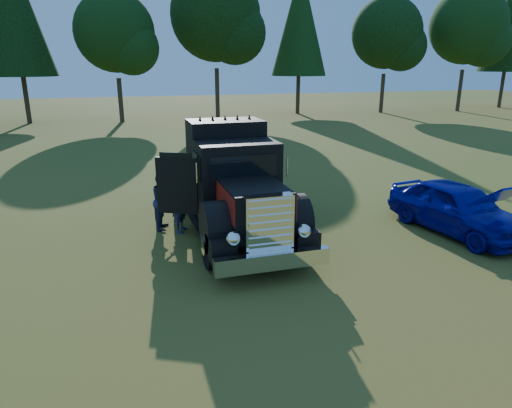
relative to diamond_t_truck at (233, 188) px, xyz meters
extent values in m
plane|color=#345017|center=(1.47, -2.35, -1.28)|extent=(120.00, 120.00, 0.00)
cylinder|color=#2D2116|center=(-9.53, 28.15, 1.06)|extent=(0.36, 0.36, 4.68)
cone|color=black|center=(-9.53, 28.15, 7.17)|extent=(5.20, 5.20, 9.75)
cylinder|color=#2D2116|center=(-2.53, 27.15, 0.43)|extent=(0.36, 0.36, 3.42)
sphere|color=black|center=(-2.53, 27.15, 5.56)|extent=(6.08, 6.08, 6.08)
sphere|color=black|center=(-1.39, 26.39, 4.42)|extent=(4.18, 4.18, 4.18)
cylinder|color=#2D2116|center=(5.47, 27.65, 0.79)|extent=(0.36, 0.36, 4.14)
sphere|color=black|center=(5.47, 27.65, 7.00)|extent=(7.36, 7.36, 7.36)
sphere|color=black|center=(6.85, 26.73, 5.62)|extent=(5.06, 5.06, 5.06)
cylinder|color=#2D2116|center=(13.47, 29.15, 0.97)|extent=(0.36, 0.36, 4.50)
cone|color=black|center=(13.47, 29.15, 6.85)|extent=(5.00, 5.00, 9.38)
cylinder|color=#2D2116|center=(21.47, 27.65, 0.52)|extent=(0.36, 0.36, 3.60)
sphere|color=black|center=(21.47, 27.65, 5.92)|extent=(6.40, 6.40, 6.40)
sphere|color=black|center=(22.67, 26.85, 4.72)|extent=(4.40, 4.40, 4.40)
cylinder|color=#2D2116|center=(29.47, 26.65, 0.70)|extent=(0.36, 0.36, 3.96)
sphere|color=black|center=(29.47, 26.65, 6.64)|extent=(7.04, 7.04, 7.04)
sphere|color=black|center=(30.79, 25.77, 5.32)|extent=(4.84, 4.84, 4.84)
cylinder|color=#2D2116|center=(36.47, 28.65, 1.15)|extent=(0.36, 0.36, 4.86)
cone|color=black|center=(36.47, 28.65, 7.50)|extent=(5.40, 5.40, 10.12)
cylinder|color=black|center=(-1.04, -2.08, -0.73)|extent=(0.32, 1.10, 1.10)
cylinder|color=black|center=(1.06, -2.08, -0.73)|extent=(0.32, 1.10, 1.10)
cylinder|color=black|center=(-1.04, 2.72, -0.73)|extent=(0.32, 1.10, 1.10)
cylinder|color=black|center=(1.06, 2.72, -0.73)|extent=(0.32, 1.10, 1.10)
cylinder|color=black|center=(-0.71, 2.72, -0.73)|extent=(0.32, 1.10, 1.10)
cylinder|color=black|center=(0.73, 2.72, -0.73)|extent=(0.32, 1.10, 1.10)
cube|color=black|center=(0.01, 0.52, -0.66)|extent=(1.60, 6.40, 0.28)
cube|color=white|center=(0.01, -3.33, -0.73)|extent=(2.50, 0.22, 0.36)
cube|color=white|center=(0.01, -3.03, -0.03)|extent=(1.05, 0.30, 1.30)
cube|color=black|center=(0.01, -1.98, 0.02)|extent=(1.35, 1.80, 1.10)
cube|color=maroon|center=(-0.68, -1.98, 0.22)|extent=(0.02, 1.80, 0.60)
cube|color=maroon|center=(0.70, -1.98, 0.22)|extent=(0.02, 1.80, 0.60)
cylinder|color=black|center=(-0.94, -2.08, -0.33)|extent=(0.55, 1.24, 1.24)
cylinder|color=black|center=(0.96, -2.08, -0.33)|extent=(0.55, 1.24, 1.24)
sphere|color=white|center=(-0.77, -3.10, -0.23)|extent=(0.32, 0.32, 0.32)
sphere|color=white|center=(0.79, -3.10, -0.23)|extent=(0.32, 0.32, 0.32)
cube|color=black|center=(0.01, -0.43, 0.27)|extent=(2.05, 1.30, 2.10)
cube|color=black|center=(0.01, -1.10, 0.77)|extent=(1.70, 0.05, 0.65)
cube|color=black|center=(0.01, 0.87, 0.47)|extent=(2.05, 1.30, 2.50)
cube|color=black|center=(0.01, 2.52, -0.33)|extent=(2.00, 2.00, 0.35)
cube|color=black|center=(-1.52, -0.02, 0.17)|extent=(1.01, 0.54, 1.50)
cube|color=maroon|center=(-1.54, 0.02, 0.02)|extent=(0.77, 0.40, 0.75)
imported|color=#0828AE|center=(5.91, -1.74, -0.58)|extent=(2.24, 4.33, 1.41)
cube|color=#0828AE|center=(5.66, -3.42, 0.27)|extent=(1.42, 1.11, 0.67)
imported|color=#1C2343|center=(-1.39, 0.49, -0.42)|extent=(0.63, 0.74, 1.72)
imported|color=#21234E|center=(-1.80, 0.90, -0.46)|extent=(0.81, 0.94, 1.65)
camera|label=1|loc=(-2.83, -11.60, 3.21)|focal=32.00mm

